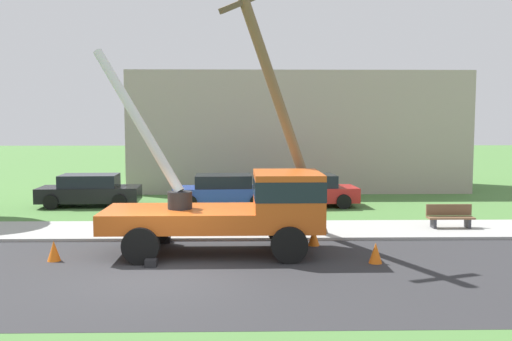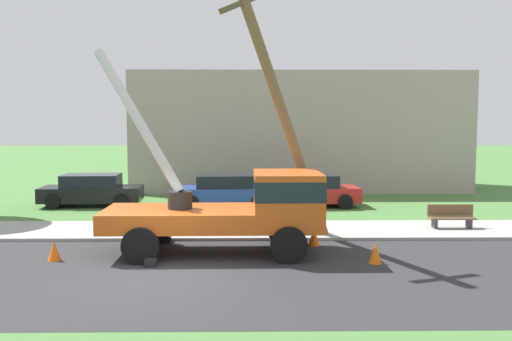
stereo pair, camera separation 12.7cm
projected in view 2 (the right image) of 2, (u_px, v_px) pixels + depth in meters
ground_plane at (201, 203)px, 25.91m from camera, size 120.00×120.00×0.00m
road_asphalt at (160, 274)px, 13.96m from camera, size 80.00×7.66×0.01m
sidewalk_strip at (185, 230)px, 19.32m from camera, size 80.00×3.11×0.10m
utility_truck at (242, 205)px, 16.11m from camera, size 6.78×3.20×5.98m
leaning_utility_pole at (280, 107)px, 17.07m from camera, size 3.58×2.71×8.33m
traffic_cone_ahead at (375, 253)px, 15.00m from camera, size 0.36×0.36×0.56m
traffic_cone_behind at (54, 251)px, 15.30m from camera, size 0.36×0.36×0.56m
traffic_cone_curbside at (314, 237)px, 17.14m from camera, size 0.36×0.36×0.56m
parked_sedan_black at (92, 190)px, 25.08m from camera, size 4.49×2.17×1.42m
parked_sedan_blue at (225, 191)px, 24.91m from camera, size 4.48×2.16×1.42m
parked_sedan_red at (309, 191)px, 24.94m from camera, size 4.51×2.22×1.42m
park_bench at (451, 217)px, 19.47m from camera, size 1.60×0.45×0.90m
lowrise_building_backdrop at (298, 131)px, 31.71m from camera, size 18.00×6.00×6.40m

